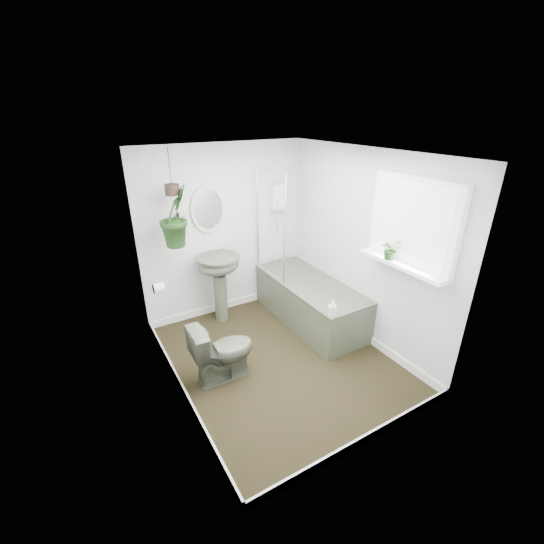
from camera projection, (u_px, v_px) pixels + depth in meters
floor at (278, 359)px, 4.26m from camera, size 2.30×2.80×0.02m
ceiling at (280, 152)px, 3.30m from camera, size 2.30×2.80×0.02m
wall_back at (225, 232)px, 4.89m from camera, size 2.30×0.02×2.30m
wall_front at (379, 335)px, 2.67m from camera, size 2.30×0.02×2.30m
wall_left at (169, 295)px, 3.24m from camera, size 0.02×2.80×2.30m
wall_right at (362, 248)px, 4.32m from camera, size 0.02×2.80×2.30m
skirting at (279, 355)px, 4.23m from camera, size 2.30×2.80×0.10m
bathtub at (310, 302)px, 4.90m from camera, size 0.72×1.72×0.58m
bath_screen at (270, 225)px, 4.72m from camera, size 0.04×0.72×1.40m
shower_box at (278, 197)px, 5.04m from camera, size 0.20×0.10×0.35m
oval_mirror at (208, 209)px, 4.61m from camera, size 0.46×0.03×0.62m
wall_sconce at (179, 222)px, 4.46m from camera, size 0.04×0.04×0.22m
toilet_roll_holder at (159, 288)px, 3.92m from camera, size 0.11×0.11×0.11m
window_recess at (413, 223)px, 3.53m from camera, size 0.08×1.00×0.90m
window_sill at (402, 265)px, 3.67m from camera, size 0.18×1.00×0.04m
window_blinds at (410, 224)px, 3.51m from camera, size 0.01×0.86×0.76m
toilet at (223, 351)px, 3.83m from camera, size 0.67×0.39×0.68m
pedestal_sink at (220, 289)px, 4.85m from camera, size 0.61×0.54×0.94m
sill_plant at (391, 249)px, 3.71m from camera, size 0.20×0.17×0.21m
hanging_plant at (175, 216)px, 4.16m from camera, size 0.51×0.50×0.72m
soap_bottle at (332, 308)px, 3.98m from camera, size 0.11×0.11×0.18m
hanging_pot at (172, 190)px, 4.03m from camera, size 0.16×0.16×0.12m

